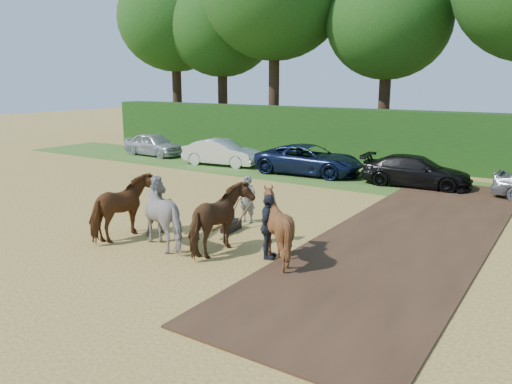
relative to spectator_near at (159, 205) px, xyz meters
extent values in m
plane|color=gold|center=(4.93, -2.79, -0.90)|extent=(120.00, 120.00, 0.00)
cube|color=#472D1C|center=(6.43, 4.21, -0.87)|extent=(4.50, 17.00, 0.05)
cube|color=#38601E|center=(4.93, 11.21, -0.88)|extent=(50.00, 5.00, 0.03)
cube|color=#14380F|center=(4.93, 15.71, 0.60)|extent=(46.00, 1.60, 3.00)
imported|color=tan|center=(0.00, 0.00, 0.00)|extent=(0.99, 1.08, 1.79)
imported|color=#21242D|center=(3.87, 0.02, -0.04)|extent=(0.74, 1.09, 1.72)
imported|color=brown|center=(-0.57, -0.87, 0.03)|extent=(1.19, 2.28, 1.86)
imported|color=#B3AAA0|center=(1.00, -0.59, 0.03)|extent=(1.98, 1.73, 1.86)
imported|color=brown|center=(2.58, -0.32, 0.03)|extent=(1.19, 2.28, 1.86)
imported|color=brown|center=(4.15, -0.04, 0.03)|extent=(1.65, 1.81, 1.86)
cube|color=black|center=(1.62, 1.46, -0.74)|extent=(0.38, 0.82, 0.31)
cube|color=brown|center=(1.67, 0.93, -0.59)|extent=(0.20, 1.24, 0.09)
cylinder|color=brown|center=(1.38, 1.93, -0.41)|extent=(0.26, 0.89, 0.65)
cylinder|color=brown|center=(1.77, 1.96, -0.41)|extent=(0.10, 0.90, 0.65)
imported|color=gray|center=(1.52, 2.51, -0.12)|extent=(0.60, 0.42, 1.55)
imported|color=#B9BAC1|center=(-11.52, 11.43, -0.20)|extent=(4.17, 1.84, 1.40)
imported|color=white|center=(-5.91, 10.90, -0.19)|extent=(4.48, 2.07, 1.42)
imported|color=#131E3D|center=(-0.71, 11.16, -0.16)|extent=(5.45, 2.80, 1.47)
imported|color=black|center=(4.49, 11.20, -0.22)|extent=(4.78, 2.21, 1.35)
cylinder|color=#382616|center=(-16.07, 18.71, 2.03)|extent=(0.70, 0.70, 5.85)
ellipsoid|color=#163F11|center=(-16.07, 18.71, 8.10)|extent=(8.40, 8.40, 7.73)
cylinder|color=#382616|center=(-12.07, 19.21, 1.80)|extent=(0.70, 0.70, 5.40)
ellipsoid|color=#163F11|center=(-12.07, 19.21, 7.43)|extent=(7.80, 7.80, 7.18)
cylinder|color=#382616|center=(-7.07, 18.21, 2.37)|extent=(0.70, 0.70, 6.53)
cylinder|color=#382616|center=(-0.07, 19.71, 1.69)|extent=(0.70, 0.70, 5.17)
ellipsoid|color=#163F11|center=(-0.07, 19.71, 7.05)|extent=(7.40, 7.40, 6.81)
camera|label=1|loc=(10.43, -10.51, 3.70)|focal=35.00mm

